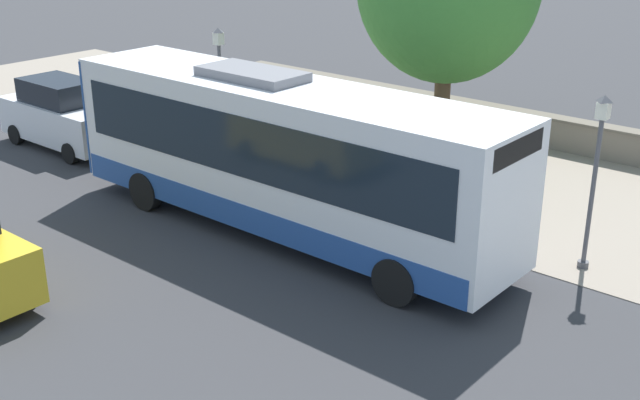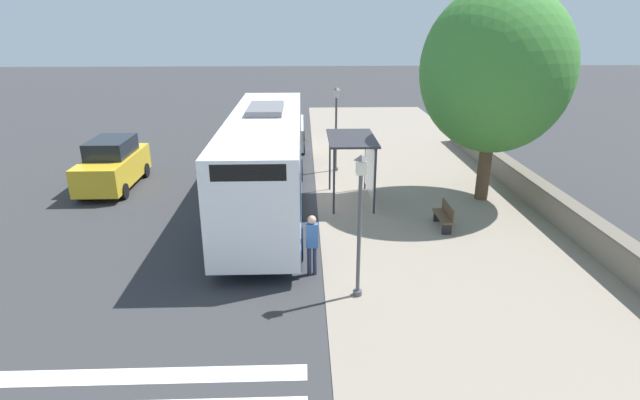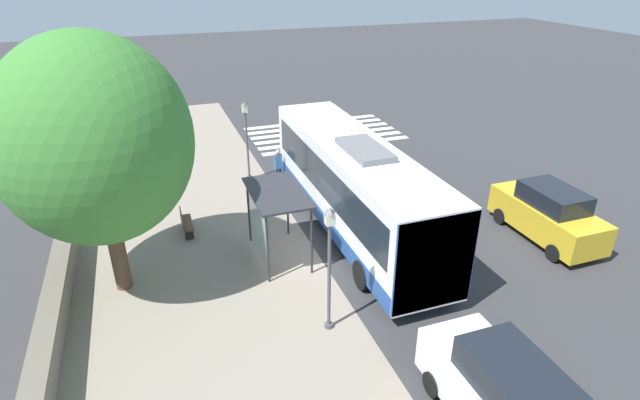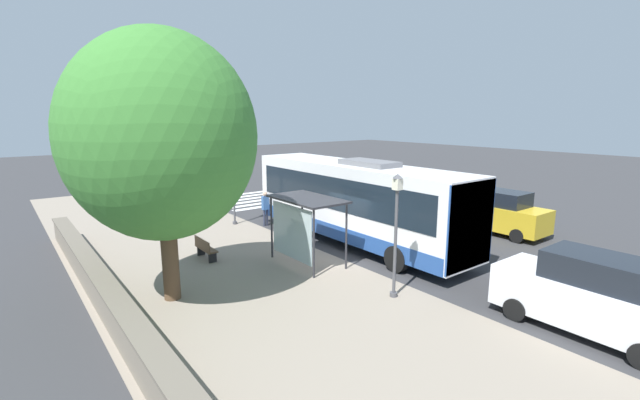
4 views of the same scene
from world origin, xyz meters
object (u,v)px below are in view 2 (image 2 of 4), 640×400
Objects in this scene: bus_shelter at (356,148)px; parked_car_behind_bus at (287,129)px; pedestrian at (312,240)px; shade_tree at (496,70)px; bus at (266,160)px; street_lamp_far at (336,122)px; street_lamp_near at (360,215)px; parked_car_far_lane at (113,164)px; bench at (444,216)px.

bus_shelter is 9.50m from parked_car_behind_bus.
pedestrian is 10.12m from shade_tree.
bus is 5.94m from street_lamp_far.
shade_tree is at bearing -179.12° from bus_shelter.
pedestrian is 0.39× the size of parked_car_behind_bus.
shade_tree reaches higher than parked_car_behind_bus.
street_lamp_far is at bearing -97.41° from pedestrian.
street_lamp_near is 0.82× the size of parked_car_behind_bus.
pedestrian is 0.40× the size of parked_car_far_lane.
street_lamp_far is at bearing -83.47° from bus_shelter.
bus_shelter is (-3.42, -0.90, 0.20)m from bus.
bus is 3.77× the size of bus_shelter.
parked_car_far_lane reaches higher than bench.
shade_tree is at bearing -138.80° from pedestrian.
parked_car_behind_bus reaches higher than pedestrian.
street_lamp_far is (0.49, -4.25, 0.19)m from bus_shelter.
bus_shelter is at bearing 107.96° from parked_car_behind_bus.
street_lamp_far is at bearing -64.97° from bench.
bus is 6.54× the size of pedestrian.
pedestrian is 0.47× the size of street_lamp_near.
bus_shelter is 7.29m from street_lamp_near.
street_lamp_far is (3.32, -7.11, 1.90)m from bench.
street_lamp_near is at bearing 133.96° from pedestrian.
bus is at bearing -66.46° from street_lamp_near.
shade_tree reaches higher than bus.
bus is at bearing 14.70° from bus_shelter.
shade_tree is at bearing -128.36° from bench.
street_lamp_near reaches higher than bus_shelter.
shade_tree reaches higher than pedestrian.
bus is at bearing 6.49° from shade_tree.
pedestrian is at bearing 34.27° from bench.
bus_shelter is 4.38m from bench.
pedestrian is 2.09m from street_lamp_near.
bus_shelter is at bearing 0.88° from shade_tree.
pedestrian is 10.46m from street_lamp_far.
street_lamp_near reaches higher than parked_car_far_lane.
shade_tree reaches higher than bench.
bus_shelter is 5.93m from shade_tree.
bus is 2.59× the size of parked_car_far_lane.
shade_tree is (-5.65, 4.17, 2.72)m from street_lamp_far.
parked_car_behind_bus is at bearing -72.04° from bus_shelter.
bench is at bearing 115.88° from parked_car_behind_bus.
street_lamp_near is at bearing 113.54° from bus.
street_lamp_near is 9.77m from shade_tree.
bus is 7.49m from parked_car_far_lane.
parked_car_behind_bus reaches higher than bench.
bus reaches higher than parked_car_far_lane.
parked_car_far_lane is (13.05, -4.99, 0.55)m from bench.
pedestrian is 11.71m from parked_car_far_lane.
bus_shelter is 4.28m from street_lamp_far.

